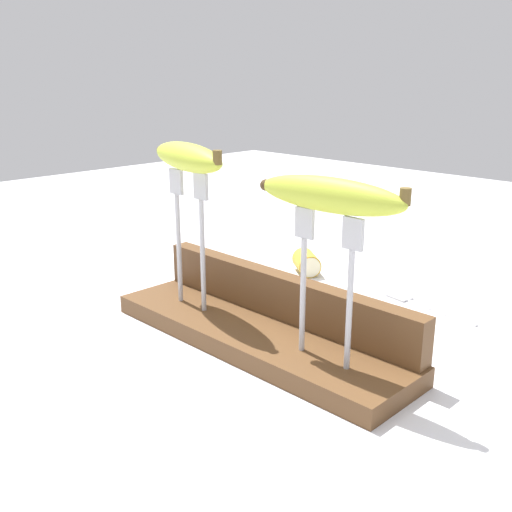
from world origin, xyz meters
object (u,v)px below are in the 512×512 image
object	(u,v)px
banana_raised_left	(187,157)
fork_stand_left	(190,228)
banana_raised_right	(329,195)
fork_stand_right	(326,274)
fork_fallen_near	(419,303)
banana_chunk_near	(307,263)

from	to	relation	value
banana_raised_left	fork_stand_left	bearing A→B (deg)	-12.53
banana_raised_left	banana_raised_right	size ratio (longest dim) A/B	0.96
banana_raised_left	fork_stand_right	bearing A→B (deg)	-0.00
banana_raised_left	banana_raised_right	world-z (taller)	banana_raised_left
banana_raised_left	fork_fallen_near	xyz separation A→B (m)	(0.21, 0.29, -0.24)
fork_stand_right	banana_raised_right	distance (m)	0.09
fork_stand_left	banana_chunk_near	world-z (taller)	fork_stand_left
fork_stand_left	fork_stand_right	xyz separation A→B (m)	(0.25, 0.00, -0.01)
fork_stand_right	banana_raised_left	bearing A→B (deg)	180.00
banana_raised_right	fork_fallen_near	bearing A→B (deg)	97.76
fork_stand_left	banana_chunk_near	size ratio (longest dim) A/B	2.74
banana_raised_right	fork_fallen_near	world-z (taller)	banana_raised_right
banana_raised_left	banana_chunk_near	bearing A→B (deg)	94.66
banana_raised_left	fork_fallen_near	bearing A→B (deg)	55.06
banana_raised_left	fork_fallen_near	world-z (taller)	banana_raised_left
fork_fallen_near	banana_chunk_near	bearing A→B (deg)	-178.71
fork_stand_left	banana_chunk_near	distance (m)	0.32
banana_raised_right	banana_chunk_near	world-z (taller)	banana_raised_right
fork_stand_left	fork_fallen_near	xyz separation A→B (m)	(0.21, 0.29, -0.14)
fork_stand_left	fork_fallen_near	size ratio (longest dim) A/B	1.22
fork_stand_left	banana_raised_right	distance (m)	0.26
fork_fallen_near	banana_chunk_near	size ratio (longest dim) A/B	2.25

